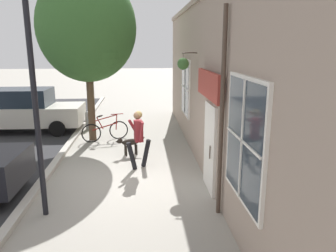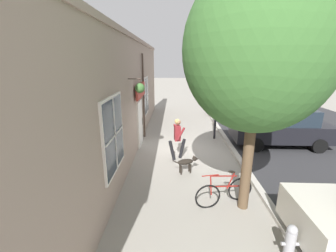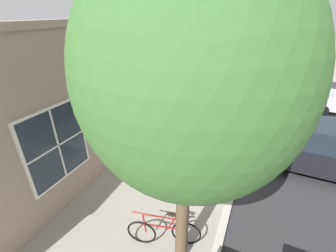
% 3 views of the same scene
% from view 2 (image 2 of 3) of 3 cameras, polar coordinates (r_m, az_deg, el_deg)
% --- Properties ---
extents(ground_plane, '(90.00, 90.00, 0.00)m').
position_cam_2_polar(ground_plane, '(9.99, 4.91, -6.23)').
color(ground_plane, gray).
extents(curb_and_road, '(10.10, 28.00, 0.12)m').
position_cam_2_polar(curb_and_road, '(11.87, 34.50, -5.38)').
color(curb_and_road, '#B2ADA3').
rests_on(curb_and_road, ground_plane).
extents(storefront_facade, '(0.95, 18.00, 4.77)m').
position_cam_2_polar(storefront_facade, '(9.49, -9.10, 7.43)').
color(storefront_facade, gray).
rests_on(storefront_facade, ground_plane).
extents(pedestrian_walking, '(0.71, 0.55, 1.67)m').
position_cam_2_polar(pedestrian_walking, '(8.81, 2.40, -2.38)').
color(pedestrian_walking, black).
rests_on(pedestrian_walking, ground_plane).
extents(dog_on_leash, '(0.95, 0.39, 0.61)m').
position_cam_2_polar(dog_on_leash, '(7.95, 4.81, -9.11)').
color(dog_on_leash, black).
rests_on(dog_on_leash, ground_plane).
extents(street_tree_by_curb, '(3.42, 3.08, 5.92)m').
position_cam_2_polar(street_tree_by_curb, '(5.64, 21.30, 16.63)').
color(street_tree_by_curb, brown).
rests_on(street_tree_by_curb, ground_plane).
extents(leaning_bicycle, '(1.66, 0.58, 1.00)m').
position_cam_2_polar(leaning_bicycle, '(6.56, 14.12, -15.77)').
color(leaning_bicycle, black).
rests_on(leaning_bicycle, ground_plane).
extents(parked_car_mid_block, '(4.33, 1.99, 1.75)m').
position_cam_2_polar(parked_car_mid_block, '(11.56, 26.94, -0.25)').
color(parked_car_mid_block, black).
rests_on(parked_car_mid_block, ground_plane).
extents(parked_car_far_end, '(4.33, 1.99, 1.75)m').
position_cam_2_polar(parked_car_far_end, '(17.13, 17.43, 5.60)').
color(parked_car_far_end, '#B7B7BC').
rests_on(parked_car_far_end, ground_plane).
extents(street_lamp, '(0.32, 0.32, 4.84)m').
position_cam_2_polar(street_lamp, '(11.10, 12.59, 12.51)').
color(street_lamp, black).
rests_on(street_lamp, ground_plane).
extents(fire_hydrant, '(0.34, 0.20, 0.77)m').
position_cam_2_polar(fire_hydrant, '(5.49, 28.61, -24.37)').
color(fire_hydrant, '#99999E').
rests_on(fire_hydrant, ground_plane).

